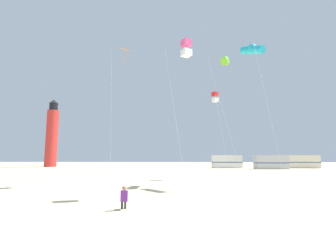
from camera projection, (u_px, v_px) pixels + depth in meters
name	position (u px, v px, depth m)	size (l,w,h in m)	color
kite_flyer_standing	(124.00, 197.00, 11.83)	(0.42, 0.55, 1.16)	#722D99
kite_box_rainbow	(186.00, 48.00, 16.63)	(1.90, 1.90, 10.58)	silver
kite_diamond_orange	(123.00, 56.00, 23.01)	(2.03, 2.04, 12.98)	silver
kite_box_scarlet	(215.00, 97.00, 28.39)	(1.81, 1.81, 10.09)	silver
kite_tube_cyan	(252.00, 49.00, 21.55)	(2.92, 3.26, 12.78)	silver
kite_tube_lime	(225.00, 61.00, 23.31)	(2.80, 3.11, 12.40)	silver
lighthouse_distant	(52.00, 135.00, 60.02)	(2.80, 2.80, 16.80)	red
rv_van_white	(227.00, 162.00, 53.59)	(6.53, 2.59, 2.80)	white
rv_van_silver	(271.00, 162.00, 49.19)	(6.50, 2.52, 2.80)	#B7BABF
rv_van_cream	(303.00, 162.00, 52.98)	(6.62, 2.88, 2.80)	beige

